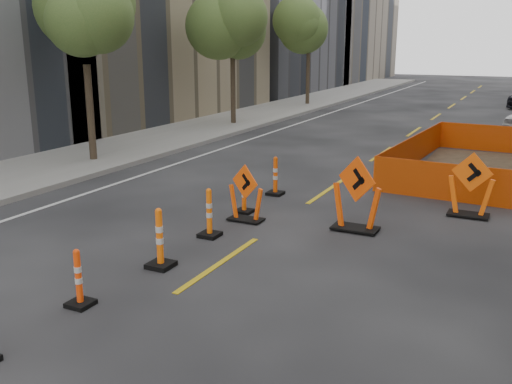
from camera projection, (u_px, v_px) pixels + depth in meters
The scene contains 15 objects.
ground_plane at pixel (63, 370), 7.22m from camera, with size 140.00×140.00×0.00m, color black.
sidewalk_left at pixel (118, 150), 21.45m from camera, with size 4.00×90.00×0.15m, color gray.
bld_left_d at pixel (252, 4), 46.68m from camera, with size 12.00×16.00×14.00m, color #4C4C51.
tree_l_b at pixel (84, 25), 18.32m from camera, with size 2.80×2.80×5.95m.
tree_l_c at pixel (232, 31), 26.99m from camera, with size 2.80×2.80×5.95m.
tree_l_d at pixel (309, 33), 35.66m from camera, with size 2.80×2.80×5.95m.
channelizer_4 at pixel (78, 278), 8.85m from camera, with size 0.37×0.37×0.95m, color #FF420A, non-canonical shape.
channelizer_5 at pixel (160, 238), 10.36m from camera, with size 0.45×0.45×1.14m, color #FF630A, non-canonical shape.
channelizer_6 at pixel (209, 213), 12.02m from camera, with size 0.42×0.42×1.06m, color #FD660A, non-canonical shape.
channelizer_7 at pixel (244, 193), 13.71m from camera, with size 0.39×0.39×0.99m, color #E95509, non-canonical shape.
channelizer_8 at pixel (275, 176), 15.33m from camera, with size 0.42×0.42×1.05m, color #DB4909, non-canonical shape.
chevron_sign_left at pixel (246, 193), 13.04m from camera, with size 0.89×0.54×1.34m, color #FF510A, non-canonical shape.
chevron_sign_center at pixel (357, 194), 12.34m from camera, with size 1.11×0.67×1.67m, color #F84C0A, non-canonical shape.
chevron_sign_right at pixel (471, 185), 13.35m from camera, with size 1.04×0.62×1.56m, color #FF5A0A, non-canonical shape.
safety_fence at pixel (487, 157), 17.92m from camera, with size 4.67×7.94×0.99m, color #FF5F0D, non-canonical shape.
Camera 1 is at (5.03, -4.65, 4.03)m, focal length 40.00 mm.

